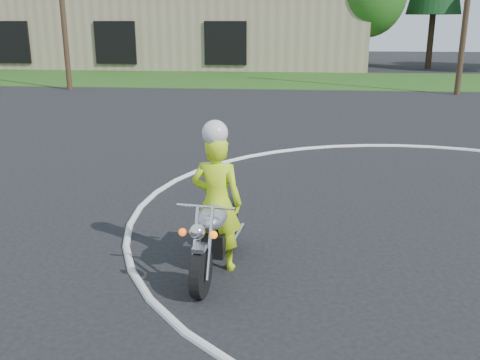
# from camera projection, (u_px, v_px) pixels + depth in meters

# --- Properties ---
(grass_strip) EXTENTS (120.00, 10.00, 0.02)m
(grass_strip) POSITION_uv_depth(u_px,v_px,m) (345.00, 80.00, 32.79)
(grass_strip) COLOR #1E4714
(grass_strip) RESTS_ON ground
(primary_motorcycle) EXTENTS (0.80, 2.29, 1.21)m
(primary_motorcycle) POSITION_uv_depth(u_px,v_px,m) (216.00, 234.00, 7.70)
(primary_motorcycle) COLOR black
(primary_motorcycle) RESTS_ON ground
(rider_primary_grp) EXTENTS (0.79, 0.57, 2.24)m
(rider_primary_grp) POSITION_uv_depth(u_px,v_px,m) (217.00, 199.00, 7.69)
(rider_primary_grp) COLOR #C0EC18
(rider_primary_grp) RESTS_ON ground
(warehouse) EXTENTS (41.00, 17.00, 8.30)m
(warehouse) POSITION_uv_depth(u_px,v_px,m) (122.00, 13.00, 45.73)
(warehouse) COLOR tan
(warehouse) RESTS_ON ground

